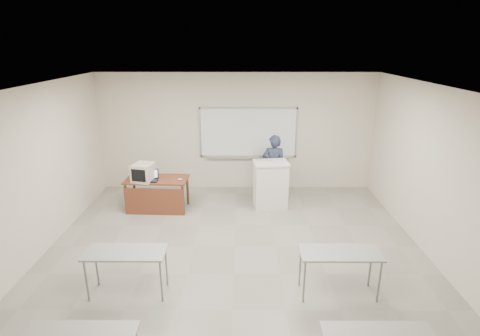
{
  "coord_description": "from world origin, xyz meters",
  "views": [
    {
      "loc": [
        0.13,
        -5.37,
        3.67
      ],
      "look_at": [
        0.1,
        2.2,
        1.14
      ],
      "focal_mm": 28.0,
      "sensor_mm": 36.0,
      "label": 1
    }
  ],
  "objects_px": {
    "podium": "(270,185)",
    "presenter": "(274,167)",
    "instructor_desk": "(156,189)",
    "laptop": "(151,178)",
    "crt_monitor": "(144,172)",
    "mouse": "(180,179)",
    "keyboard": "(264,161)",
    "whiteboard": "(248,133)"
  },
  "relations": [
    {
      "from": "presenter",
      "to": "podium",
      "type": "bearing_deg",
      "value": 82.86
    },
    {
      "from": "laptop",
      "to": "presenter",
      "type": "bearing_deg",
      "value": 15.3
    },
    {
      "from": "podium",
      "to": "laptop",
      "type": "distance_m",
      "value": 2.72
    },
    {
      "from": "podium",
      "to": "presenter",
      "type": "bearing_deg",
      "value": 72.2
    },
    {
      "from": "keyboard",
      "to": "presenter",
      "type": "xyz_separation_m",
      "value": [
        0.27,
        0.5,
        -0.31
      ]
    },
    {
      "from": "instructor_desk",
      "to": "keyboard",
      "type": "distance_m",
      "value": 2.54
    },
    {
      "from": "instructor_desk",
      "to": "keyboard",
      "type": "height_order",
      "value": "keyboard"
    },
    {
      "from": "instructor_desk",
      "to": "mouse",
      "type": "xyz_separation_m",
      "value": [
        0.55,
        0.0,
        0.23
      ]
    },
    {
      "from": "laptop",
      "to": "mouse",
      "type": "relative_size",
      "value": 3.07
    },
    {
      "from": "mouse",
      "to": "crt_monitor",
      "type": "bearing_deg",
      "value": 172.7
    },
    {
      "from": "podium",
      "to": "mouse",
      "type": "xyz_separation_m",
      "value": [
        -2.05,
        -0.25,
        0.22
      ]
    },
    {
      "from": "podium",
      "to": "presenter",
      "type": "xyz_separation_m",
      "value": [
        0.12,
        0.58,
        0.25
      ]
    },
    {
      "from": "podium",
      "to": "keyboard",
      "type": "xyz_separation_m",
      "value": [
        -0.15,
        0.08,
        0.56
      ]
    },
    {
      "from": "laptop",
      "to": "mouse",
      "type": "bearing_deg",
      "value": -0.02
    },
    {
      "from": "crt_monitor",
      "to": "presenter",
      "type": "height_order",
      "value": "presenter"
    },
    {
      "from": "keyboard",
      "to": "presenter",
      "type": "distance_m",
      "value": 0.65
    },
    {
      "from": "podium",
      "to": "crt_monitor",
      "type": "xyz_separation_m",
      "value": [
        -2.85,
        -0.26,
        0.39
      ]
    },
    {
      "from": "whiteboard",
      "to": "presenter",
      "type": "height_order",
      "value": "whiteboard"
    },
    {
      "from": "instructor_desk",
      "to": "presenter",
      "type": "distance_m",
      "value": 2.85
    },
    {
      "from": "whiteboard",
      "to": "laptop",
      "type": "bearing_deg",
      "value": -145.84
    },
    {
      "from": "presenter",
      "to": "crt_monitor",
      "type": "bearing_deg",
      "value": 20.13
    },
    {
      "from": "laptop",
      "to": "presenter",
      "type": "relative_size",
      "value": 0.2
    },
    {
      "from": "presenter",
      "to": "laptop",
      "type": "bearing_deg",
      "value": 20.94
    },
    {
      "from": "podium",
      "to": "mouse",
      "type": "relative_size",
      "value": 10.54
    },
    {
      "from": "whiteboard",
      "to": "crt_monitor",
      "type": "relative_size",
      "value": 5.18
    },
    {
      "from": "whiteboard",
      "to": "instructor_desk",
      "type": "distance_m",
      "value": 2.74
    },
    {
      "from": "crt_monitor",
      "to": "laptop",
      "type": "relative_size",
      "value": 1.49
    },
    {
      "from": "instructor_desk",
      "to": "podium",
      "type": "height_order",
      "value": "podium"
    },
    {
      "from": "instructor_desk",
      "to": "presenter",
      "type": "bearing_deg",
      "value": 19.43
    },
    {
      "from": "podium",
      "to": "laptop",
      "type": "relative_size",
      "value": 3.43
    },
    {
      "from": "instructor_desk",
      "to": "crt_monitor",
      "type": "relative_size",
      "value": 2.92
    },
    {
      "from": "whiteboard",
      "to": "presenter",
      "type": "relative_size",
      "value": 1.55
    },
    {
      "from": "podium",
      "to": "presenter",
      "type": "relative_size",
      "value": 0.69
    },
    {
      "from": "laptop",
      "to": "keyboard",
      "type": "bearing_deg",
      "value": 6.27
    },
    {
      "from": "keyboard",
      "to": "whiteboard",
      "type": "bearing_deg",
      "value": 117.72
    },
    {
      "from": "instructor_desk",
      "to": "podium",
      "type": "bearing_deg",
      "value": 7.89
    },
    {
      "from": "laptop",
      "to": "podium",
      "type": "bearing_deg",
      "value": 4.17
    },
    {
      "from": "instructor_desk",
      "to": "laptop",
      "type": "height_order",
      "value": "laptop"
    },
    {
      "from": "whiteboard",
      "to": "keyboard",
      "type": "height_order",
      "value": "whiteboard"
    },
    {
      "from": "whiteboard",
      "to": "instructor_desk",
      "type": "relative_size",
      "value": 1.77
    },
    {
      "from": "whiteboard",
      "to": "crt_monitor",
      "type": "distance_m",
      "value": 2.84
    },
    {
      "from": "whiteboard",
      "to": "mouse",
      "type": "xyz_separation_m",
      "value": [
        -1.55,
        -1.48,
        -0.71
      ]
    }
  ]
}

